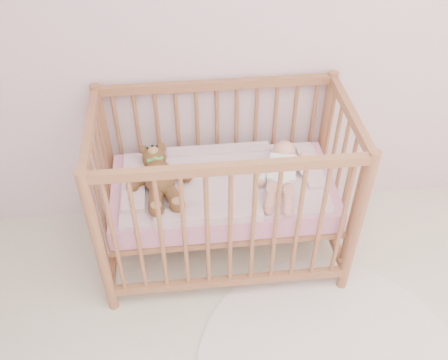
{
  "coord_description": "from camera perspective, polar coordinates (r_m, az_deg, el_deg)",
  "views": [
    {
      "loc": [
        -0.53,
        -0.41,
        2.39
      ],
      "look_at": [
        -0.33,
        1.55,
        0.62
      ],
      "focal_mm": 40.0,
      "sensor_mm": 36.0,
      "label": 1
    }
  ],
  "objects": [
    {
      "name": "blanket",
      "position": [
        2.73,
        -0.11,
        -0.24
      ],
      "size": [
        1.1,
        0.58,
        0.06
      ],
      "primitive_type": null,
      "color": "#CE8E99",
      "rests_on": "mattress"
    },
    {
      "name": "wall_back",
      "position": [
        2.68,
        6.32,
        18.85
      ],
      "size": [
        4.0,
        0.02,
        2.7
      ],
      "primitive_type": "cube",
      "color": "silver",
      "rests_on": "floor"
    },
    {
      "name": "teddy_bear",
      "position": [
        2.65,
        -7.4,
        0.32
      ],
      "size": [
        0.45,
        0.58,
        0.15
      ],
      "primitive_type": null,
      "rotation": [
        0.0,
        0.0,
        0.17
      ],
      "color": "brown",
      "rests_on": "blanket"
    },
    {
      "name": "mattress",
      "position": [
        2.78,
        -0.11,
        -1.38
      ],
      "size": [
        1.22,
        0.62,
        0.13
      ],
      "primitive_type": "cube",
      "color": "pink",
      "rests_on": "crib"
    },
    {
      "name": "baby",
      "position": [
        2.7,
        6.65,
        1.13
      ],
      "size": [
        0.4,
        0.61,
        0.14
      ],
      "primitive_type": null,
      "rotation": [
        0.0,
        0.0,
        -0.25
      ],
      "color": "white",
      "rests_on": "blanket"
    },
    {
      "name": "crib",
      "position": [
        2.77,
        -0.11,
        -1.16
      ],
      "size": [
        1.36,
        0.76,
        1.0
      ],
      "primitive_type": null,
      "color": "#A66E46",
      "rests_on": "floor"
    }
  ]
}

